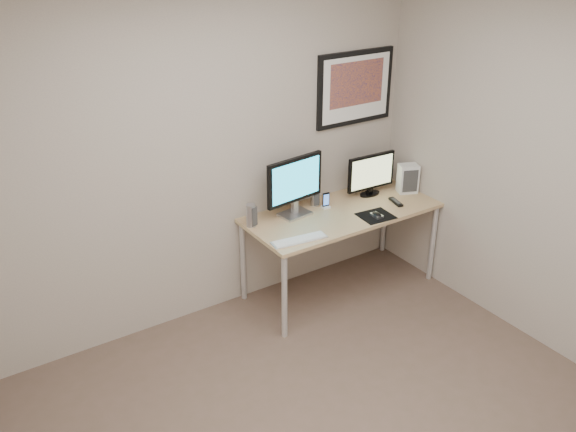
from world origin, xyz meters
name	(u,v)px	position (x,y,z in m)	size (l,w,h in m)	color
room	(306,162)	(0.00, 0.45, 1.64)	(3.60, 3.60, 3.60)	white
desk	(342,218)	(1.00, 1.35, 0.66)	(1.60, 0.70, 0.73)	#996E4A
framed_art	(355,88)	(1.35, 1.68, 1.62)	(0.75, 0.04, 0.60)	black
monitor_large	(295,184)	(0.64, 1.50, 1.00)	(0.53, 0.20, 0.48)	#AAAAAF
monitor_tv	(371,174)	(1.40, 1.48, 0.92)	(0.46, 0.11, 0.36)	black
speaker_left	(251,215)	(0.25, 1.52, 0.82)	(0.07, 0.07, 0.18)	#AAAAAF
speaker_right	(315,196)	(0.88, 1.56, 0.81)	(0.07, 0.07, 0.17)	#AAAAAF
phone_dock	(326,200)	(0.93, 1.47, 0.80)	(0.06, 0.06, 0.13)	black
keyboard	(299,240)	(0.42, 1.12, 0.74)	(0.43, 0.11, 0.01)	silver
mousepad	(376,216)	(1.17, 1.13, 0.73)	(0.26, 0.23, 0.00)	black
mouse	(377,215)	(1.16, 1.11, 0.75)	(0.06, 0.10, 0.03)	black
remote	(396,202)	(1.47, 1.23, 0.74)	(0.05, 0.17, 0.02)	black
fan_unit	(408,178)	(1.71, 1.35, 0.85)	(0.16, 0.12, 0.25)	silver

